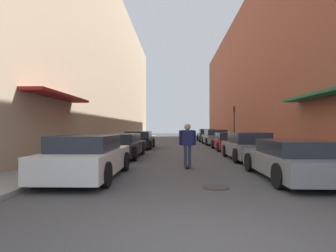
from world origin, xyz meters
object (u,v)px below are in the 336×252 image
(parked_car_left_1, at_px, (123,146))
(parked_car_right_1, at_px, (248,147))
(parked_car_right_0, at_px, (294,160))
(parked_car_right_2, at_px, (228,142))
(parked_car_right_4, at_px, (206,135))
(parked_car_left_2, at_px, (139,140))
(manhole_cover, at_px, (215,187))
(parked_car_left_0, at_px, (88,157))
(parked_car_right_3, at_px, (215,137))
(traffic_light, at_px, (234,121))
(skateboarder, at_px, (187,141))

(parked_car_left_1, distance_m, parked_car_right_1, 6.23)
(parked_car_right_0, relative_size, parked_car_right_2, 1.03)
(parked_car_right_4, bearing_deg, parked_car_left_2, -121.64)
(parked_car_right_0, height_order, parked_car_right_4, parked_car_right_4)
(parked_car_right_4, distance_m, manhole_cover, 22.91)
(manhole_cover, bearing_deg, parked_car_left_0, 162.70)
(parked_car_right_0, xyz_separation_m, manhole_cover, (-2.50, -1.13, -0.57))
(parked_car_left_1, height_order, parked_car_left_2, parked_car_left_2)
(parked_car_right_4, bearing_deg, parked_car_right_3, -88.78)
(parked_car_right_2, height_order, manhole_cover, parked_car_right_2)
(parked_car_right_3, height_order, traffic_light, traffic_light)
(parked_car_right_0, distance_m, parked_car_right_4, 21.64)
(parked_car_right_1, height_order, parked_car_right_2, parked_car_right_1)
(manhole_cover, bearing_deg, traffic_light, 75.63)
(parked_car_right_3, height_order, manhole_cover, parked_car_right_3)
(parked_car_left_2, bearing_deg, manhole_cover, -73.73)
(parked_car_right_2, xyz_separation_m, manhole_cover, (-2.58, -11.20, -0.57))
(parked_car_left_1, relative_size, parked_car_right_0, 1.13)
(parked_car_left_2, xyz_separation_m, skateboarder, (3.15, -9.42, 0.42))
(skateboarder, bearing_deg, parked_car_left_0, -145.65)
(parked_car_right_0, xyz_separation_m, parked_car_right_2, (0.08, 10.07, 0.00))
(parked_car_left_0, height_order, parked_car_right_2, parked_car_left_0)
(parked_car_left_1, height_order, parked_car_right_2, parked_car_left_1)
(parked_car_right_4, bearing_deg, manhole_cover, -96.21)
(skateboarder, bearing_deg, parked_car_right_4, 81.13)
(parked_car_right_1, xyz_separation_m, traffic_light, (1.48, 9.50, 1.49))
(parked_car_right_4, relative_size, traffic_light, 1.47)
(skateboarder, xyz_separation_m, manhole_cover, (0.56, -3.30, -1.03))
(parked_car_left_1, xyz_separation_m, traffic_light, (7.66, 8.64, 1.52))
(parked_car_right_4, relative_size, skateboarder, 2.79)
(parked_car_right_3, distance_m, traffic_light, 2.62)
(parked_car_right_4, bearing_deg, parked_car_left_0, -105.95)
(parked_car_right_1, xyz_separation_m, skateboarder, (-3.01, -2.54, 0.42))
(parked_car_right_0, distance_m, parked_car_right_2, 10.07)
(parked_car_right_2, xyz_separation_m, parked_car_right_4, (-0.10, 11.57, 0.09))
(parked_car_right_3, relative_size, manhole_cover, 6.50)
(parked_car_left_2, height_order, parked_car_right_0, parked_car_left_2)
(manhole_cover, bearing_deg, skateboarder, 99.63)
(manhole_cover, relative_size, traffic_light, 0.22)
(skateboarder, xyz_separation_m, traffic_light, (4.49, 12.04, 1.08))
(parked_car_left_0, distance_m, parked_car_right_1, 7.73)
(parked_car_left_0, bearing_deg, parked_car_left_2, 90.06)
(parked_car_left_2, relative_size, parked_car_right_2, 1.13)
(parked_car_right_1, distance_m, traffic_light, 9.73)
(parked_car_left_2, bearing_deg, parked_car_left_0, -89.94)
(parked_car_right_1, bearing_deg, parked_car_right_3, 89.23)
(parked_car_right_2, bearing_deg, parked_car_left_1, -144.48)
(parked_car_right_1, xyz_separation_m, parked_car_right_4, (0.03, 16.93, 0.04))
(parked_car_left_0, xyz_separation_m, parked_car_right_4, (6.18, 21.61, 0.03))
(parked_car_right_2, distance_m, manhole_cover, 11.51)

